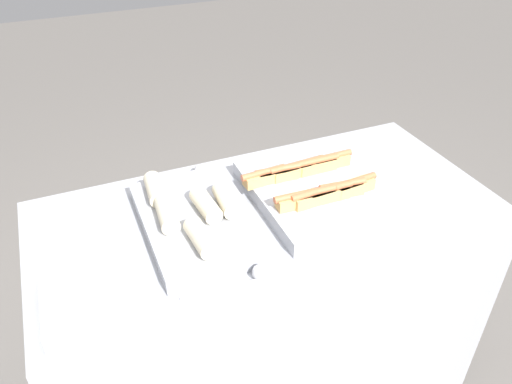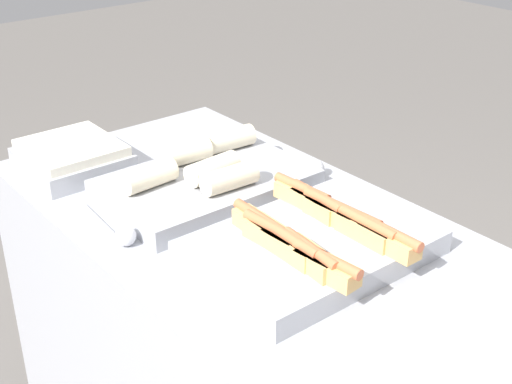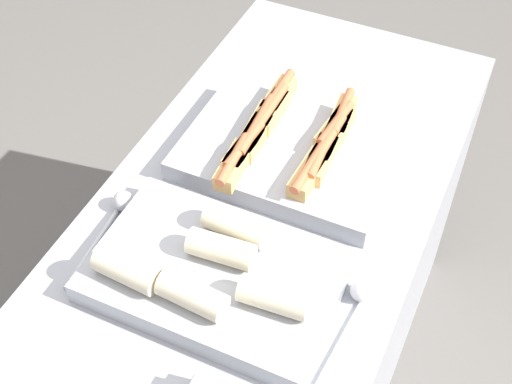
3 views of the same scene
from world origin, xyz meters
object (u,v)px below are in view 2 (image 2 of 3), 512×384
object	(u,v)px
tray_wraps	(206,180)
serving_spoon_far	(309,167)
tray_side_front	(72,157)
serving_spoon_near	(121,233)
tray_hotdogs	(314,242)

from	to	relation	value
tray_wraps	serving_spoon_far	bearing A→B (deg)	74.64
tray_wraps	tray_side_front	bearing A→B (deg)	-150.11
serving_spoon_near	tray_side_front	bearing A→B (deg)	168.17
tray_side_front	serving_spoon_near	xyz separation A→B (m)	(0.40, -0.08, -0.02)
serving_spoon_near	serving_spoon_far	bearing A→B (deg)	89.55
tray_wraps	serving_spoon_near	world-z (taller)	tray_wraps
tray_wraps	serving_spoon_far	distance (m)	0.28
tray_hotdogs	serving_spoon_far	distance (m)	0.41
serving_spoon_far	tray_wraps	bearing A→B (deg)	-105.36
tray_wraps	serving_spoon_far	world-z (taller)	tray_wraps
serving_spoon_far	serving_spoon_near	bearing A→B (deg)	-90.45
serving_spoon_near	serving_spoon_far	size ratio (longest dim) A/B	0.95
tray_hotdogs	serving_spoon_near	distance (m)	0.41
tray_side_front	serving_spoon_far	world-z (taller)	tray_side_front
tray_hotdogs	tray_wraps	xyz separation A→B (m)	(-0.38, -0.00, -0.00)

